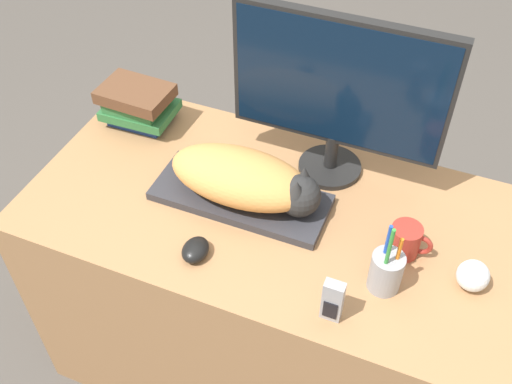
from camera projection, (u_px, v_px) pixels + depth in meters
name	position (u px, v px, depth m)	size (l,w,h in m)	color
desk	(272.00, 295.00, 1.86)	(1.34, 0.68, 0.78)	#9E7047
keyboard	(241.00, 197.00, 1.60)	(0.47, 0.19, 0.02)	#2D2D33
cat	(248.00, 179.00, 1.54)	(0.41, 0.19, 0.13)	#D18C47
monitor	(339.00, 90.00, 1.50)	(0.56, 0.18, 0.47)	black
computer_mouse	(195.00, 250.00, 1.46)	(0.06, 0.08, 0.04)	black
coffee_mug	(406.00, 241.00, 1.45)	(0.11, 0.08, 0.09)	#9E2D23
pen_cup	(386.00, 271.00, 1.37)	(0.08, 0.08, 0.21)	#939399
baseball	(473.00, 276.00, 1.39)	(0.08, 0.08, 0.08)	silver
phone	(333.00, 301.00, 1.31)	(0.05, 0.03, 0.12)	#99999E
book_stack	(138.00, 104.00, 1.80)	(0.21, 0.17, 0.13)	navy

